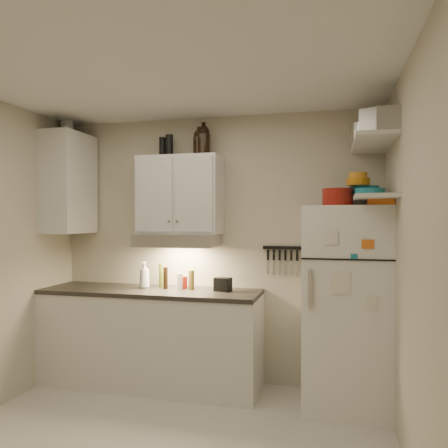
# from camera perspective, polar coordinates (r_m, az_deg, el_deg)

# --- Properties ---
(ceiling) EXTENTS (3.20, 3.00, 0.02)m
(ceiling) POSITION_cam_1_polar(r_m,az_deg,el_deg) (3.07, -9.20, 19.99)
(ceiling) COLOR silver
(ceiling) RESTS_ON ground
(back_wall) EXTENTS (3.20, 0.02, 2.60)m
(back_wall) POSITION_cam_1_polar(r_m,az_deg,el_deg) (4.34, -1.24, -3.21)
(back_wall) COLOR beige
(back_wall) RESTS_ON ground
(right_wall) EXTENTS (0.02, 3.00, 2.60)m
(right_wall) POSITION_cam_1_polar(r_m,az_deg,el_deg) (2.72, 23.96, -5.55)
(right_wall) COLOR beige
(right_wall) RESTS_ON ground
(base_cabinet) EXTENTS (2.10, 0.60, 0.88)m
(base_cabinet) POSITION_cam_1_polar(r_m,az_deg,el_deg) (4.37, -9.56, -14.63)
(base_cabinet) COLOR silver
(base_cabinet) RESTS_ON floor
(countertop) EXTENTS (2.10, 0.62, 0.04)m
(countertop) POSITION_cam_1_polar(r_m,az_deg,el_deg) (4.28, -9.57, -8.67)
(countertop) COLOR #2A2824
(countertop) RESTS_ON base_cabinet
(upper_cabinet) EXTENTS (0.80, 0.33, 0.75)m
(upper_cabinet) POSITION_cam_1_polar(r_m,az_deg,el_deg) (4.26, -5.77, 3.78)
(upper_cabinet) COLOR silver
(upper_cabinet) RESTS_ON back_wall
(side_cabinet) EXTENTS (0.33, 0.55, 1.00)m
(side_cabinet) POSITION_cam_1_polar(r_m,az_deg,el_deg) (4.66, -19.64, 5.02)
(side_cabinet) COLOR silver
(side_cabinet) RESTS_ON left_wall
(range_hood) EXTENTS (0.76, 0.46, 0.12)m
(range_hood) POSITION_cam_1_polar(r_m,az_deg,el_deg) (4.20, -6.06, -2.11)
(range_hood) COLOR silver
(range_hood) RESTS_ON back_wall
(fridge) EXTENTS (0.70, 0.68, 1.70)m
(fridge) POSITION_cam_1_polar(r_m,az_deg,el_deg) (3.90, 15.64, -10.35)
(fridge) COLOR white
(fridge) RESTS_ON floor
(shelf_hi) EXTENTS (0.30, 0.95, 0.03)m
(shelf_hi) POSITION_cam_1_polar(r_m,az_deg,el_deg) (3.75, 18.86, 9.95)
(shelf_hi) COLOR silver
(shelf_hi) RESTS_ON right_wall
(shelf_lo) EXTENTS (0.30, 0.95, 0.03)m
(shelf_lo) POSITION_cam_1_polar(r_m,az_deg,el_deg) (3.70, 18.83, 3.22)
(shelf_lo) COLOR silver
(shelf_lo) RESTS_ON right_wall
(knife_strip) EXTENTS (0.42, 0.02, 0.03)m
(knife_strip) POSITION_cam_1_polar(r_m,az_deg,el_deg) (4.18, 7.97, -3.09)
(knife_strip) COLOR black
(knife_strip) RESTS_ON back_wall
(dutch_oven) EXTENTS (0.28, 0.28, 0.15)m
(dutch_oven) POSITION_cam_1_polar(r_m,az_deg,el_deg) (3.76, 14.59, 3.39)
(dutch_oven) COLOR maroon
(dutch_oven) RESTS_ON fridge
(book_stack) EXTENTS (0.24, 0.28, 0.08)m
(book_stack) POSITION_cam_1_polar(r_m,az_deg,el_deg) (3.64, 20.00, 2.97)
(book_stack) COLOR orange
(book_stack) RESTS_ON fridge
(spice_jar) EXTENTS (0.07, 0.07, 0.10)m
(spice_jar) POSITION_cam_1_polar(r_m,az_deg,el_deg) (3.81, 16.61, 3.04)
(spice_jar) COLOR silver
(spice_jar) RESTS_ON fridge
(stock_pot) EXTENTS (0.32, 0.32, 0.19)m
(stock_pot) POSITION_cam_1_polar(r_m,az_deg,el_deg) (4.02, 18.00, 10.92)
(stock_pot) COLOR silver
(stock_pot) RESTS_ON shelf_hi
(tin_a) EXTENTS (0.27, 0.26, 0.22)m
(tin_a) POSITION_cam_1_polar(r_m,az_deg,el_deg) (3.64, 19.34, 12.24)
(tin_a) COLOR #AAAAAD
(tin_a) RESTS_ON shelf_hi
(tin_b) EXTENTS (0.17, 0.17, 0.17)m
(tin_b) POSITION_cam_1_polar(r_m,az_deg,el_deg) (3.40, 20.58, 12.60)
(tin_b) COLOR #AAAAAD
(tin_b) RESTS_ON shelf_hi
(bowl_teal) EXTENTS (0.24, 0.24, 0.10)m
(bowl_teal) POSITION_cam_1_polar(r_m,az_deg,el_deg) (3.89, 17.82, 4.03)
(bowl_teal) COLOR teal
(bowl_teal) RESTS_ON shelf_lo
(bowl_orange) EXTENTS (0.19, 0.19, 0.06)m
(bowl_orange) POSITION_cam_1_polar(r_m,az_deg,el_deg) (3.81, 17.10, 5.27)
(bowl_orange) COLOR #C47A12
(bowl_orange) RESTS_ON bowl_teal
(bowl_yellow) EXTENTS (0.15, 0.15, 0.05)m
(bowl_yellow) POSITION_cam_1_polar(r_m,az_deg,el_deg) (3.82, 17.11, 6.07)
(bowl_yellow) COLOR orange
(bowl_yellow) RESTS_ON bowl_orange
(plates) EXTENTS (0.29, 0.29, 0.06)m
(plates) POSITION_cam_1_polar(r_m,az_deg,el_deg) (3.65, 18.53, 3.96)
(plates) COLOR teal
(plates) RESTS_ON shelf_lo
(growler_a) EXTENTS (0.14, 0.14, 0.26)m
(growler_a) POSITION_cam_1_polar(r_m,az_deg,el_deg) (4.30, -3.30, 10.55)
(growler_a) COLOR black
(growler_a) RESTS_ON upper_cabinet
(growler_b) EXTENTS (0.14, 0.14, 0.30)m
(growler_b) POSITION_cam_1_polar(r_m,az_deg,el_deg) (4.28, -2.68, 10.84)
(growler_b) COLOR black
(growler_b) RESTS_ON upper_cabinet
(thermos_a) EXTENTS (0.09, 0.09, 0.21)m
(thermos_a) POSITION_cam_1_polar(r_m,az_deg,el_deg) (4.35, -7.16, 10.10)
(thermos_a) COLOR black
(thermos_a) RESTS_ON upper_cabinet
(thermos_b) EXTENTS (0.08, 0.08, 0.20)m
(thermos_b) POSITION_cam_1_polar(r_m,az_deg,el_deg) (4.43, -8.01, 9.85)
(thermos_b) COLOR black
(thermos_b) RESTS_ON upper_cabinet
(side_jar) EXTENTS (0.14, 0.14, 0.17)m
(side_jar) POSITION_cam_1_polar(r_m,az_deg,el_deg) (4.86, -19.84, 11.79)
(side_jar) COLOR silver
(side_jar) RESTS_ON side_cabinet
(soap_bottle) EXTENTS (0.12, 0.12, 0.29)m
(soap_bottle) POSITION_cam_1_polar(r_m,az_deg,el_deg) (4.33, -10.35, -6.38)
(soap_bottle) COLOR silver
(soap_bottle) RESTS_ON countertop
(pepper_mill) EXTENTS (0.06, 0.06, 0.18)m
(pepper_mill) POSITION_cam_1_polar(r_m,az_deg,el_deg) (4.21, -4.29, -7.28)
(pepper_mill) COLOR brown
(pepper_mill) RESTS_ON countertop
(oil_bottle) EXTENTS (0.05, 0.05, 0.23)m
(oil_bottle) POSITION_cam_1_polar(r_m,az_deg,el_deg) (4.37, -8.21, -6.66)
(oil_bottle) COLOR #4E5916
(oil_bottle) RESTS_ON countertop
(vinegar_bottle) EXTENTS (0.06, 0.06, 0.21)m
(vinegar_bottle) POSITION_cam_1_polar(r_m,az_deg,el_deg) (4.26, -7.63, -7.00)
(vinegar_bottle) COLOR black
(vinegar_bottle) RESTS_ON countertop
(clear_bottle) EXTENTS (0.07, 0.07, 0.16)m
(clear_bottle) POSITION_cam_1_polar(r_m,az_deg,el_deg) (4.20, -5.80, -7.47)
(clear_bottle) COLOR silver
(clear_bottle) RESTS_ON countertop
(red_jar) EXTENTS (0.08, 0.08, 0.12)m
(red_jar) POSITION_cam_1_polar(r_m,az_deg,el_deg) (4.26, -5.21, -7.62)
(red_jar) COLOR maroon
(red_jar) RESTS_ON countertop
(caddy) EXTENTS (0.17, 0.14, 0.13)m
(caddy) POSITION_cam_1_polar(r_m,az_deg,el_deg) (4.10, -0.15, -7.89)
(caddy) COLOR black
(caddy) RESTS_ON countertop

